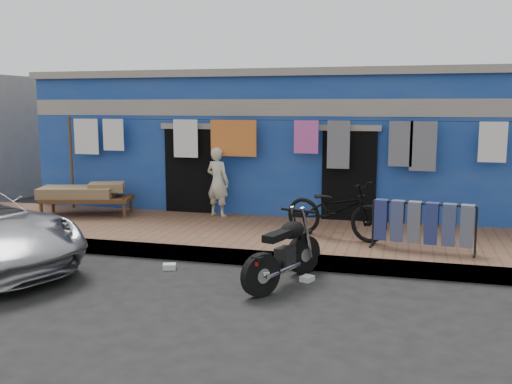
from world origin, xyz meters
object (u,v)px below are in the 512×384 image
seated_person (218,182)px  charpoy (87,200)px  bicycle (336,203)px  motorcycle (283,249)px  jeans_rack (423,225)px

seated_person → charpoy: (-2.76, -0.64, -0.40)m
bicycle → motorcycle: (-0.48, -2.11, -0.35)m
seated_person → jeans_rack: (4.18, -1.87, -0.32)m
motorcycle → charpoy: size_ratio=0.80×
bicycle → charpoy: size_ratio=0.90×
seated_person → charpoy: size_ratio=0.69×
charpoy → jeans_rack: jeans_rack is taller
bicycle → charpoy: 5.50m
bicycle → motorcycle: bearing=-173.3°
motorcycle → charpoy: bearing=166.6°
bicycle → jeans_rack: size_ratio=1.11×
bicycle → jeans_rack: (1.49, -0.50, -0.22)m
jeans_rack → motorcycle: bearing=-140.8°
bicycle → jeans_rack: 1.59m
motorcycle → charpoy: motorcycle is taller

